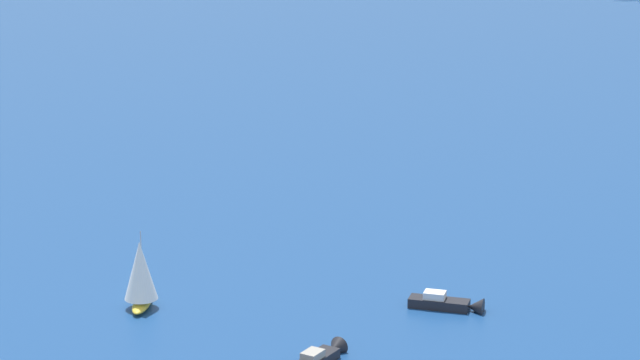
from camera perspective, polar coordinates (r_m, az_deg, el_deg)
motorboat_far_stbd at (r=156.28m, az=0.05°, el=-7.91°), size 9.89×4.63×2.78m
sailboat_inshore at (r=173.86m, az=-8.03°, el=-4.19°), size 8.58×5.57×10.66m
motorboat_offshore at (r=174.07m, az=5.81°, el=-5.52°), size 2.93×10.22×2.94m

